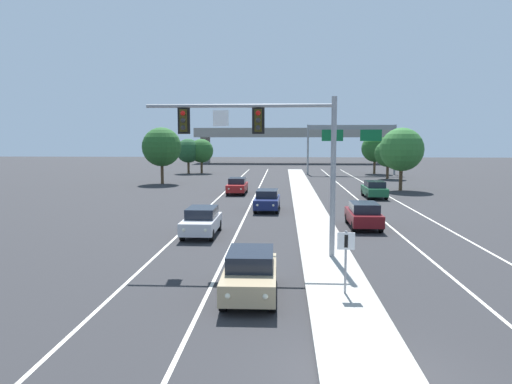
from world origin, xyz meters
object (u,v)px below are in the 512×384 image
at_px(car_receding_green, 374,189).
at_px(highway_sign_gantry, 352,134).
at_px(overhead_signal_mast, 271,141).
at_px(tree_far_left_a, 162,147).
at_px(tree_far_right_b, 388,154).
at_px(car_oncoming_tan, 250,273).
at_px(tree_far_left_c, 188,151).
at_px(car_oncoming_silver, 202,221).
at_px(tree_far_right_a, 375,149).
at_px(car_oncoming_red, 237,186).
at_px(median_sign_post, 346,253).
at_px(car_receding_darkred, 364,215).
at_px(tree_far_right_c, 402,150).
at_px(tree_far_left_b, 201,151).
at_px(car_oncoming_navy, 267,200).

relative_size(car_receding_green, highway_sign_gantry, 0.34).
relative_size(overhead_signal_mast, tree_far_left_a, 1.26).
bearing_deg(tree_far_right_b, car_oncoming_tan, -106.97).
xyz_separation_m(highway_sign_gantry, tree_far_left_c, (-24.96, 0.98, -2.63)).
distance_m(car_oncoming_silver, tree_far_right_a, 52.32).
bearing_deg(highway_sign_gantry, overhead_signal_mast, -101.67).
bearing_deg(car_oncoming_red, car_oncoming_silver, -90.25).
relative_size(median_sign_post, car_receding_darkred, 0.49).
bearing_deg(car_receding_green, car_oncoming_silver, -125.90).
bearing_deg(tree_far_right_b, car_receding_darkred, -104.04).
height_order(tree_far_right_c, tree_far_left_b, tree_far_right_c).
distance_m(car_oncoming_red, car_receding_green, 13.22).
relative_size(car_receding_green, tree_far_right_a, 0.75).
xyz_separation_m(car_oncoming_navy, tree_far_left_c, (-13.53, 38.27, 2.71)).
height_order(car_oncoming_tan, tree_far_left_c, tree_far_left_c).
bearing_deg(highway_sign_gantry, car_oncoming_navy, -107.04).
height_order(car_oncoming_red, tree_far_left_b, tree_far_left_b).
bearing_deg(car_oncoming_navy, tree_far_left_a, 122.30).
relative_size(overhead_signal_mast, car_receding_darkred, 1.91).
bearing_deg(overhead_signal_mast, car_oncoming_navy, 92.57).
xyz_separation_m(highway_sign_gantry, tree_far_left_b, (-22.99, 1.50, -2.66)).
xyz_separation_m(car_oncoming_navy, tree_far_left_b, (-11.56, 38.79, 2.68)).
bearing_deg(tree_far_left_a, car_receding_green, -29.15).
bearing_deg(car_receding_darkred, car_oncoming_tan, -114.53).
bearing_deg(tree_far_left_c, car_receding_green, -52.24).
bearing_deg(overhead_signal_mast, highway_sign_gantry, 78.33).
height_order(car_oncoming_silver, tree_far_left_b, tree_far_left_b).
distance_m(car_oncoming_tan, car_oncoming_silver, 11.09).
distance_m(car_oncoming_tan, tree_far_right_b, 52.33).
distance_m(tree_far_right_c, tree_far_left_b, 34.55).
xyz_separation_m(median_sign_post, tree_far_left_a, (-16.79, 41.42, 2.85)).
relative_size(overhead_signal_mast, car_oncoming_tan, 1.90).
height_order(car_oncoming_red, tree_far_left_c, tree_far_left_c).
relative_size(car_oncoming_tan, tree_far_right_c, 0.68).
xyz_separation_m(car_oncoming_red, tree_far_left_b, (-8.22, 27.79, 2.68)).
bearing_deg(car_receding_darkred, tree_far_right_c, 71.27).
xyz_separation_m(overhead_signal_mast, car_oncoming_navy, (-0.66, 14.83, -4.56)).
height_order(car_oncoming_silver, tree_far_right_c, tree_far_right_c).
bearing_deg(tree_far_left_a, car_oncoming_red, -45.39).
relative_size(car_oncoming_tan, car_oncoming_red, 1.00).
distance_m(car_receding_darkred, tree_far_right_b, 37.84).
bearing_deg(tree_far_right_c, median_sign_post, -106.17).
height_order(median_sign_post, car_receding_darkred, median_sign_post).
bearing_deg(median_sign_post, tree_far_right_b, 76.55).
xyz_separation_m(car_oncoming_navy, tree_far_left_a, (-13.42, 21.22, 3.61)).
bearing_deg(tree_far_left_c, median_sign_post, -73.88).
relative_size(car_oncoming_silver, tree_far_left_a, 0.66).
relative_size(car_receding_green, tree_far_right_b, 0.86).
distance_m(car_oncoming_tan, tree_far_left_a, 43.69).
bearing_deg(car_receding_green, tree_far_right_a, 79.57).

